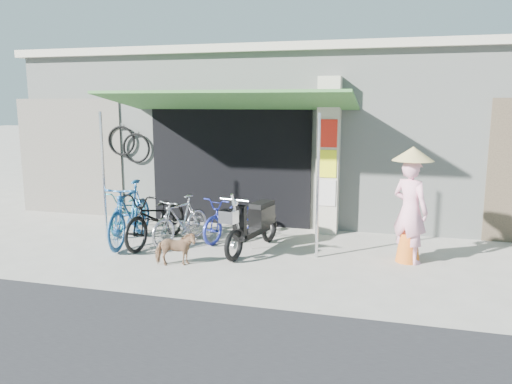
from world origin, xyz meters
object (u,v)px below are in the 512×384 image
(bike_teal, at_px, (129,210))
(bike_silver, at_px, (181,220))
(bike_navy, at_px, (230,217))
(street_dog, at_px, (175,249))
(bike_black, at_px, (157,217))
(nun, at_px, (410,206))
(bike_blue, at_px, (130,213))
(moped, at_px, (254,224))

(bike_teal, bearing_deg, bike_silver, -29.04)
(bike_silver, height_order, bike_navy, bike_silver)
(street_dog, bearing_deg, bike_teal, 24.33)
(bike_navy, bearing_deg, bike_silver, -126.57)
(bike_black, height_order, nun, nun)
(bike_blue, height_order, moped, bike_blue)
(bike_navy, height_order, moped, moped)
(bike_teal, distance_m, bike_black, 1.21)
(bike_teal, height_order, bike_black, bike_black)
(bike_teal, xyz_separation_m, moped, (2.76, -0.67, 0.06))
(bike_teal, relative_size, bike_navy, 0.99)
(bike_black, height_order, street_dog, bike_black)
(bike_teal, distance_m, bike_silver, 1.52)
(bike_teal, relative_size, bike_silver, 1.07)
(bike_blue, height_order, bike_silver, bike_blue)
(bike_navy, distance_m, moped, 0.87)
(bike_silver, height_order, nun, nun)
(bike_blue, height_order, bike_navy, bike_blue)
(bike_blue, bearing_deg, moped, -2.51)
(bike_teal, relative_size, bike_blue, 0.84)
(bike_navy, height_order, nun, nun)
(bike_black, height_order, bike_silver, bike_black)
(bike_silver, relative_size, street_dog, 2.27)
(bike_navy, xyz_separation_m, moped, (0.63, -0.60, 0.05))
(bike_silver, bearing_deg, bike_teal, 173.62)
(bike_black, height_order, moped, moped)
(nun, bearing_deg, moped, 37.18)
(bike_blue, height_order, bike_black, bike_blue)
(bike_teal, bearing_deg, bike_black, -41.58)
(bike_navy, bearing_deg, nun, 7.00)
(bike_teal, distance_m, bike_navy, 2.13)
(bike_silver, relative_size, bike_navy, 0.93)
(bike_blue, distance_m, nun, 4.83)
(street_dog, height_order, nun, nun)
(bike_silver, relative_size, nun, 0.78)
(street_dog, distance_m, moped, 1.48)
(bike_blue, xyz_separation_m, bike_navy, (1.64, 0.76, -0.15))
(bike_black, distance_m, moped, 1.79)
(bike_teal, height_order, bike_navy, bike_navy)
(bike_teal, distance_m, street_dog, 2.53)
(bike_black, bearing_deg, street_dog, -45.20)
(nun, bearing_deg, bike_silver, 36.08)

